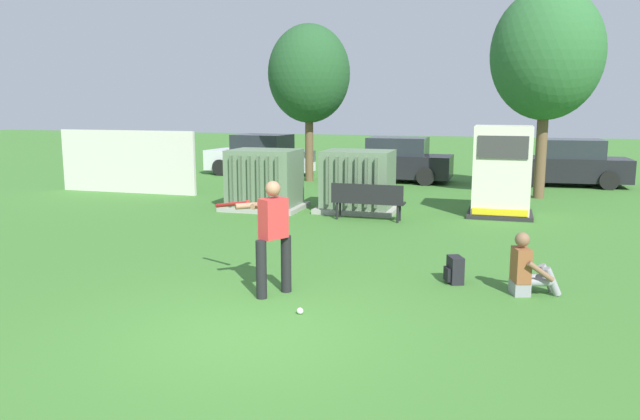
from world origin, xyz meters
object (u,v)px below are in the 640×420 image
object	(u,v)px
transformer_west	(264,180)
seated_spectator	(527,270)
park_bench	(368,199)
generator_enclosure	(502,172)
sports_ball	(300,311)
parked_car_leftmost	(260,156)
backpack	(454,270)
parked_car_right_of_center	(566,164)
transformer_mid_west	(358,182)
batter	(271,231)
parked_car_left_of_center	(395,161)

from	to	relation	value
transformer_west	seated_spectator	size ratio (longest dim) A/B	2.18
park_bench	generator_enclosure	bearing A→B (deg)	26.69
sports_ball	parked_car_leftmost	bearing A→B (deg)	113.72
generator_enclosure	sports_ball	world-z (taller)	generator_enclosure
backpack	parked_car_right_of_center	bearing A→B (deg)	78.34
park_bench	seated_spectator	xyz separation A→B (m)	(3.59, -5.20, -0.16)
parked_car_leftmost	transformer_mid_west	bearing A→B (deg)	-51.54
seated_spectator	backpack	world-z (taller)	seated_spectator
batter	parked_car_right_of_center	distance (m)	15.69
seated_spectator	parked_car_leftmost	world-z (taller)	parked_car_leftmost
batter	parked_car_right_of_center	world-z (taller)	batter
batter	parked_car_left_of_center	size ratio (longest dim) A/B	0.41
generator_enclosure	batter	bearing A→B (deg)	-112.46
park_bench	backpack	world-z (taller)	park_bench
parked_car_left_of_center	park_bench	bearing A→B (deg)	-84.95
transformer_west	backpack	distance (m)	8.05
parked_car_right_of_center	parked_car_left_of_center	bearing A→B (deg)	-174.68
sports_ball	parked_car_left_of_center	size ratio (longest dim) A/B	0.02
transformer_mid_west	park_bench	size ratio (longest dim) A/B	1.16
parked_car_leftmost	parked_car_right_of_center	world-z (taller)	same
transformer_mid_west	park_bench	distance (m)	1.43
seated_spectator	backpack	xyz separation A→B (m)	(-1.10, 0.29, -0.16)
generator_enclosure	parked_car_left_of_center	size ratio (longest dim) A/B	0.55
transformer_mid_west	parked_car_right_of_center	distance (m)	9.21
transformer_west	parked_car_left_of_center	bearing A→B (deg)	71.39
transformer_west	transformer_mid_west	size ratio (longest dim) A/B	1.00
transformer_mid_west	parked_car_right_of_center	size ratio (longest dim) A/B	0.49
parked_car_leftmost	parked_car_right_of_center	bearing A→B (deg)	0.01
transformer_west	backpack	bearing A→B (deg)	-46.23
sports_ball	parked_car_right_of_center	distance (m)	16.20
batter	parked_car_leftmost	bearing A→B (deg)	112.50
generator_enclosure	park_bench	xyz separation A→B (m)	(-3.13, -1.57, -0.60)
transformer_west	seated_spectator	world-z (taller)	transformer_west
sports_ball	generator_enclosure	bearing A→B (deg)	73.51
transformer_west	sports_ball	world-z (taller)	transformer_west
generator_enclosure	parked_car_right_of_center	distance (m)	7.21
transformer_mid_west	parked_car_leftmost	world-z (taller)	same
parked_car_leftmost	generator_enclosure	bearing A→B (deg)	-36.32
park_bench	parked_car_leftmost	world-z (taller)	parked_car_leftmost
seated_spectator	backpack	distance (m)	1.15
transformer_west	parked_car_left_of_center	world-z (taller)	same
transformer_mid_west	parked_car_leftmost	size ratio (longest dim) A/B	0.48
sports_ball	parked_car_right_of_center	world-z (taller)	parked_car_right_of_center
seated_spectator	parked_car_right_of_center	bearing A→B (deg)	83.07
park_bench	batter	world-z (taller)	batter
sports_ball	backpack	distance (m)	2.87
transformer_mid_west	seated_spectator	bearing A→B (deg)	-57.50
seated_spectator	transformer_mid_west	bearing A→B (deg)	122.50
transformer_west	seated_spectator	bearing A→B (deg)	-42.46
generator_enclosure	park_bench	size ratio (longest dim) A/B	1.27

